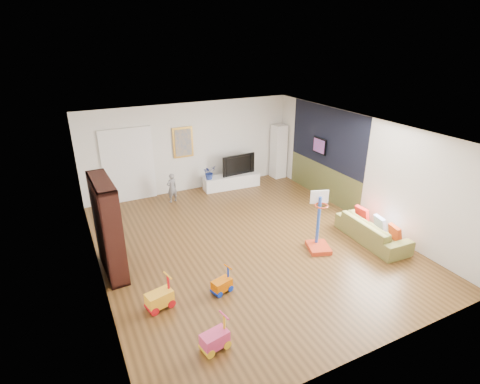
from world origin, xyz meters
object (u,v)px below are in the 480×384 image
bookshelf (108,227)px  basketball_hoop (321,223)px  sofa (372,231)px  media_console (231,181)px

bookshelf → basketball_hoop: 4.49m
bookshelf → basketball_hoop: size_ratio=1.45×
sofa → basketball_hoop: (-1.36, 0.24, 0.42)m
media_console → basketball_hoop: size_ratio=1.30×
bookshelf → sofa: bookshelf is taller
media_console → bookshelf: bookshelf is taller
media_console → sofa: size_ratio=0.96×
bookshelf → sofa: (5.66, -1.49, -0.73)m
basketball_hoop → sofa: bearing=9.1°
media_console → basketball_hoop: basketball_hoop is taller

